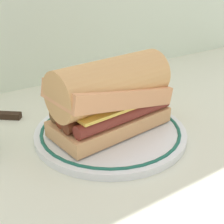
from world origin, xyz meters
name	(u,v)px	position (x,y,z in m)	size (l,w,h in m)	color
ground_plane	(122,144)	(0.00, 0.00, 0.00)	(1.50, 1.50, 0.00)	beige
plate	(112,131)	(0.00, 0.04, 0.01)	(0.27, 0.27, 0.01)	white
sausage_sandwich	(112,95)	(0.00, 0.04, 0.08)	(0.22, 0.12, 0.12)	tan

